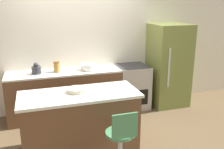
# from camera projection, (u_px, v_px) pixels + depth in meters

# --- Properties ---
(ground_plane) EXTENTS (14.00, 14.00, 0.00)m
(ground_plane) POSITION_uv_depth(u_px,v_px,m) (86.00, 120.00, 4.71)
(ground_plane) COLOR brown
(wall_back) EXTENTS (8.00, 0.06, 2.60)m
(wall_back) POSITION_uv_depth(u_px,v_px,m) (77.00, 46.00, 4.95)
(wall_back) COLOR silver
(wall_back) RESTS_ON ground_plane
(back_counter) EXTENTS (2.10, 0.61, 0.90)m
(back_counter) POSITION_uv_depth(u_px,v_px,m) (65.00, 94.00, 4.79)
(back_counter) COLOR brown
(back_counter) RESTS_ON ground_plane
(kitchen_island) EXTENTS (1.70, 0.72, 0.89)m
(kitchen_island) POSITION_uv_depth(u_px,v_px,m) (81.00, 121.00, 3.67)
(kitchen_island) COLOR brown
(kitchen_island) RESTS_ON ground_plane
(oven_range) EXTENTS (0.64, 0.62, 0.90)m
(oven_range) POSITION_uv_depth(u_px,v_px,m) (132.00, 87.00, 5.19)
(oven_range) COLOR #B7B2A8
(oven_range) RESTS_ON ground_plane
(refrigerator) EXTENTS (0.75, 0.74, 1.72)m
(refrigerator) POSITION_uv_depth(u_px,v_px,m) (168.00, 65.00, 5.26)
(refrigerator) COLOR olive
(refrigerator) RESTS_ON ground_plane
(stool_chair) EXTENTS (0.38, 0.38, 0.89)m
(stool_chair) POSITION_uv_depth(u_px,v_px,m) (121.00, 143.00, 3.15)
(stool_chair) COLOR #B7B7BC
(stool_chair) RESTS_ON ground_plane
(kettle) EXTENTS (0.17, 0.17, 0.20)m
(kettle) POSITION_uv_depth(u_px,v_px,m) (36.00, 69.00, 4.48)
(kettle) COLOR #333338
(kettle) RESTS_ON back_counter
(mixing_bowl) EXTENTS (0.29, 0.29, 0.11)m
(mixing_bowl) POSITION_uv_depth(u_px,v_px,m) (88.00, 67.00, 4.76)
(mixing_bowl) COLOR white
(mixing_bowl) RESTS_ON back_counter
(canister_jar) EXTENTS (0.11, 0.11, 0.19)m
(canister_jar) POSITION_uv_depth(u_px,v_px,m) (57.00, 67.00, 4.58)
(canister_jar) COLOR #B77F33
(canister_jar) RESTS_ON back_counter
(fruit_bowl) EXTENTS (0.28, 0.28, 0.06)m
(fruit_bowl) POSITION_uv_depth(u_px,v_px,m) (77.00, 90.00, 3.58)
(fruit_bowl) COLOR beige
(fruit_bowl) RESTS_ON kitchen_island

